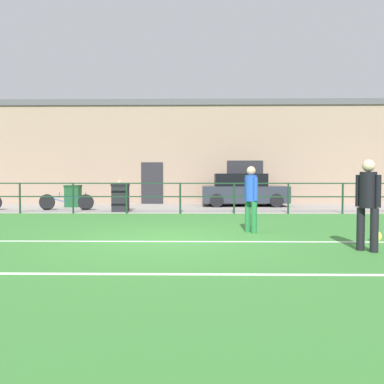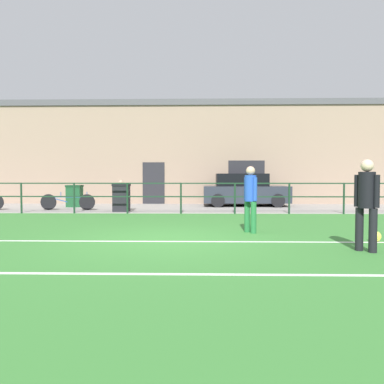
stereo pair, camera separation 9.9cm
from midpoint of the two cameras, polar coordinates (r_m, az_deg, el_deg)
name	(u,v)px [view 1 (the left image)]	position (r m, az deg, el deg)	size (l,w,h in m)	color
ground	(167,241)	(8.37, -4.03, -7.24)	(60.00, 44.00, 0.04)	#387A33
field_line_touchline	(166,241)	(8.17, -4.15, -7.32)	(36.00, 0.11, 0.00)	white
field_line_hash	(150,274)	(5.51, -6.71, -11.99)	(36.00, 0.11, 0.00)	white
pavement_strip	(183,208)	(16.79, -1.53, -2.38)	(48.00, 5.00, 0.02)	gray
perimeter_fence	(180,194)	(14.26, -1.96, -0.23)	(36.07, 0.07, 1.15)	#193823
clubhouse_facade	(186,153)	(20.48, -1.09, 5.78)	(28.00, 2.56, 5.24)	gray
player_goalkeeper	(368,199)	(7.66, 24.30, -1.00)	(0.34, 0.37, 1.67)	black
player_striker	(251,195)	(9.45, 8.45, -0.45)	(0.28, 0.39, 1.62)	#237038
soccer_ball_match	(376,236)	(9.01, 25.37, -5.93)	(0.22, 0.22, 0.22)	#E5E04C
spectator_child	(120,192)	(17.46, -10.85, 0.03)	(0.33, 0.21, 1.20)	#232D4C
parked_car_red	(243,191)	(18.04, 7.44, 0.22)	(3.90, 1.95, 1.50)	#282D38
bicycle_parked_1	(66,202)	(16.37, -18.31, -1.39)	(2.23, 0.04, 0.74)	black
trash_bin_0	(73,196)	(18.02, -17.38, -0.56)	(0.67, 0.57, 0.98)	#194C28
trash_bin_1	(120,198)	(15.18, -10.75, -0.82)	(0.64, 0.55, 1.08)	black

